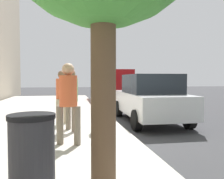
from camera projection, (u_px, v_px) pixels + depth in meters
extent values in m
plane|color=#38383A|center=(121.00, 130.00, 7.36)|extent=(80.00, 80.00, 0.00)
cube|color=#B7B2A8|center=(20.00, 132.00, 6.79)|extent=(28.00, 6.00, 0.15)
cylinder|color=gray|center=(103.00, 109.00, 6.91)|extent=(0.07, 0.07, 1.15)
cube|color=#383D42|center=(103.00, 85.00, 6.78)|extent=(0.16, 0.11, 0.26)
cube|color=#383D42|center=(102.00, 85.00, 6.98)|extent=(0.16, 0.11, 0.26)
cube|color=#268C33|center=(105.00, 84.00, 6.79)|extent=(0.10, 0.01, 0.10)
cube|color=#268C33|center=(104.00, 84.00, 6.99)|extent=(0.10, 0.01, 0.10)
cylinder|color=#726656|center=(68.00, 115.00, 6.77)|extent=(0.15, 0.15, 0.82)
cylinder|color=#726656|center=(74.00, 117.00, 6.46)|extent=(0.15, 0.15, 0.82)
cylinder|color=green|center=(71.00, 90.00, 6.58)|extent=(0.38, 0.38, 0.65)
sphere|color=brown|center=(71.00, 74.00, 6.56)|extent=(0.26, 0.26, 0.26)
cylinder|color=#726656|center=(60.00, 125.00, 5.21)|extent=(0.15, 0.15, 0.85)
cylinder|color=#726656|center=(77.00, 126.00, 5.16)|extent=(0.15, 0.15, 0.85)
cylinder|color=#D85933|center=(68.00, 91.00, 5.15)|extent=(0.39, 0.39, 0.68)
sphere|color=tan|center=(68.00, 69.00, 5.13)|extent=(0.27, 0.27, 0.27)
cylinder|color=tan|center=(66.00, 111.00, 7.70)|extent=(0.15, 0.15, 0.82)
cylinder|color=tan|center=(58.00, 112.00, 7.37)|extent=(0.15, 0.15, 0.82)
cylinder|color=#D85933|center=(62.00, 89.00, 7.50)|extent=(0.37, 0.37, 0.65)
sphere|color=brown|center=(62.00, 75.00, 7.48)|extent=(0.26, 0.26, 0.26)
cube|color=silver|center=(149.00, 103.00, 8.79)|extent=(4.45, 1.95, 0.76)
cube|color=black|center=(151.00, 84.00, 8.56)|extent=(2.24, 1.75, 0.68)
cylinder|color=black|center=(119.00, 109.00, 10.07)|extent=(0.67, 0.24, 0.66)
cylinder|color=black|center=(158.00, 108.00, 10.36)|extent=(0.67, 0.24, 0.66)
cylinder|color=black|center=(137.00, 120.00, 7.26)|extent=(0.67, 0.24, 0.66)
cylinder|color=black|center=(189.00, 119.00, 7.55)|extent=(0.67, 0.24, 0.66)
cube|color=maroon|center=(111.00, 84.00, 16.24)|extent=(5.24, 2.12, 1.80)
cylinder|color=black|center=(95.00, 95.00, 17.78)|extent=(0.76, 0.24, 0.76)
cylinder|color=black|center=(119.00, 95.00, 18.10)|extent=(0.76, 0.24, 0.76)
cylinder|color=black|center=(100.00, 99.00, 14.45)|extent=(0.76, 0.24, 0.76)
cylinder|color=black|center=(130.00, 98.00, 14.77)|extent=(0.76, 0.24, 0.76)
cylinder|color=brown|center=(103.00, 88.00, 2.97)|extent=(0.32, 0.32, 2.66)
cylinder|color=#2D2D33|center=(32.00, 156.00, 2.96)|extent=(0.56, 0.56, 0.95)
cylinder|color=black|center=(32.00, 117.00, 2.94)|extent=(0.59, 0.59, 0.06)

